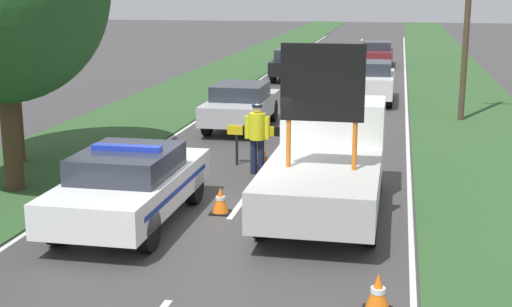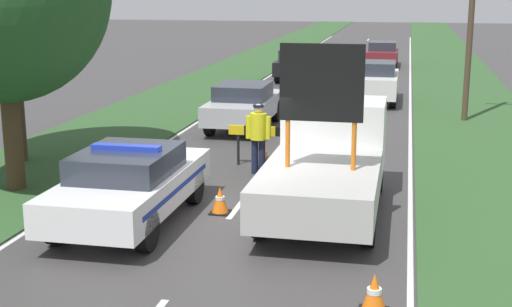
% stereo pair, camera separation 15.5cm
% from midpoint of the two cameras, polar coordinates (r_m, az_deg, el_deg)
% --- Properties ---
extents(ground_plane, '(160.00, 160.00, 0.00)m').
position_cam_midpoint_polar(ground_plane, '(14.16, -1.89, -5.24)').
color(ground_plane, '#3D3A3A').
extents(lane_markings, '(7.14, 70.98, 0.01)m').
position_cam_midpoint_polar(lane_markings, '(30.74, 5.79, 4.80)').
color(lane_markings, silver).
rests_on(lane_markings, ground).
extents(grass_verge_left, '(4.17, 120.00, 0.03)m').
position_cam_midpoint_polar(grass_verge_left, '(34.52, -3.20, 5.79)').
color(grass_verge_left, '#2D5128').
rests_on(grass_verge_left, ground).
extents(grass_verge_right, '(4.17, 120.00, 0.03)m').
position_cam_midpoint_polar(grass_verge_right, '(33.43, 16.12, 5.04)').
color(grass_verge_right, '#2D5128').
rests_on(grass_verge_right, ground).
extents(police_car, '(1.93, 4.70, 1.57)m').
position_cam_midpoint_polar(police_car, '(13.95, -9.72, -2.38)').
color(police_car, white).
rests_on(police_car, ground).
extents(work_truck, '(2.19, 5.47, 3.49)m').
position_cam_midpoint_polar(work_truck, '(14.67, 6.04, -0.52)').
color(work_truck, white).
rests_on(work_truck, ground).
extents(road_barrier, '(2.43, 0.08, 1.03)m').
position_cam_midpoint_polar(road_barrier, '(18.00, 1.82, 1.54)').
color(road_barrier, black).
rests_on(road_barrier, ground).
extents(police_officer, '(0.62, 0.40, 1.74)m').
position_cam_midpoint_polar(police_officer, '(17.25, 0.45, 1.69)').
color(police_officer, '#191E38').
rests_on(police_officer, ground).
extents(pedestrian_civilian, '(0.60, 0.38, 1.67)m').
position_cam_midpoint_polar(pedestrian_civilian, '(17.22, 3.72, 1.46)').
color(pedestrian_civilian, '#191E38').
rests_on(pedestrian_civilian, ground).
extents(traffic_cone_near_police, '(0.39, 0.39, 0.54)m').
position_cam_midpoint_polar(traffic_cone_near_police, '(18.06, 0.98, -0.27)').
color(traffic_cone_near_police, black).
rests_on(traffic_cone_near_police, ground).
extents(traffic_cone_centre_front, '(0.43, 0.43, 0.60)m').
position_cam_midpoint_polar(traffic_cone_centre_front, '(10.29, 9.87, -11.01)').
color(traffic_cone_centre_front, black).
rests_on(traffic_cone_centre_front, ground).
extents(traffic_cone_near_truck, '(0.40, 0.40, 0.55)m').
position_cam_midpoint_polar(traffic_cone_near_truck, '(14.43, -2.59, -3.75)').
color(traffic_cone_near_truck, black).
rests_on(traffic_cone_near_truck, ground).
extents(queued_car_sedan_silver, '(1.81, 4.38, 1.45)m').
position_cam_midpoint_polar(queued_car_sedan_silver, '(23.01, -0.77, 3.95)').
color(queued_car_sedan_silver, '#B2B2B7').
rests_on(queued_car_sedan_silver, ground).
extents(queued_car_van_white, '(1.89, 4.06, 1.61)m').
position_cam_midpoint_polar(queued_car_van_white, '(28.59, 9.50, 5.73)').
color(queued_car_van_white, silver).
rests_on(queued_car_van_white, ground).
extents(queued_car_sedan_black, '(1.77, 4.18, 1.51)m').
position_cam_midpoint_polar(queued_car_sedan_black, '(35.16, 3.48, 7.19)').
color(queued_car_sedan_black, black).
rests_on(queued_car_sedan_black, ground).
extents(queued_car_wagon_maroon, '(1.72, 3.94, 1.41)m').
position_cam_midpoint_polar(queued_car_wagon_maroon, '(41.73, 10.18, 7.90)').
color(queued_car_wagon_maroon, maroon).
rests_on(queued_car_wagon_maroon, ground).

